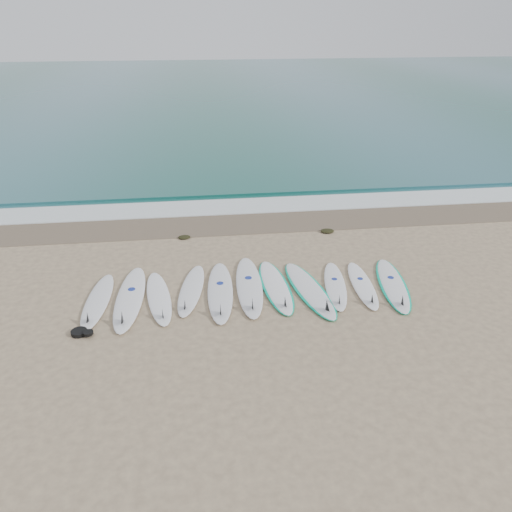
{
  "coord_description": "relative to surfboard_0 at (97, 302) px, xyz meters",
  "views": [
    {
      "loc": [
        -1.08,
        -9.9,
        5.82
      ],
      "look_at": [
        0.29,
        0.99,
        0.4
      ],
      "focal_mm": 35.0,
      "sensor_mm": 36.0,
      "label": 1
    }
  ],
  "objects": [
    {
      "name": "surfboard_7",
      "position": [
        4.77,
        -0.07,
        -0.0
      ],
      "size": [
        1.09,
        2.82,
        0.35
      ],
      "rotation": [
        0.0,
        0.0,
        0.16
      ],
      "color": "silver",
      "rests_on": "ground"
    },
    {
      "name": "surfboard_8",
      "position": [
        5.4,
        0.02,
        -0.0
      ],
      "size": [
        0.86,
        2.37,
        0.3
      ],
      "rotation": [
        0.0,
        0.0,
        -0.17
      ],
      "color": "white",
      "rests_on": "ground"
    },
    {
      "name": "wave_crest",
      "position": [
        3.38,
        7.13,
        -0.0
      ],
      "size": [
        120.0,
        1.0,
        0.1
      ],
      "primitive_type": "cube",
      "color": "#1F5B5C",
      "rests_on": "ground"
    },
    {
      "name": "surfboard_0",
      "position": [
        0.0,
        0.0,
        0.0
      ],
      "size": [
        0.65,
        2.46,
        0.31
      ],
      "rotation": [
        0.0,
        0.0,
        -0.06
      ],
      "color": "white",
      "rests_on": "ground"
    },
    {
      "name": "seaweed_near",
      "position": [
        1.89,
        3.32,
        -0.02
      ],
      "size": [
        0.35,
        0.27,
        0.07
      ],
      "primitive_type": "ellipsoid",
      "color": "black",
      "rests_on": "ground"
    },
    {
      "name": "surfboard_5",
      "position": [
        3.41,
        0.23,
        0.01
      ],
      "size": [
        0.73,
        2.92,
        0.37
      ],
      "rotation": [
        0.0,
        0.0,
        -0.04
      ],
      "color": "white",
      "rests_on": "ground"
    },
    {
      "name": "surfboard_2",
      "position": [
        1.35,
        -0.02,
        -0.0
      ],
      "size": [
        0.86,
        2.47,
        0.31
      ],
      "rotation": [
        0.0,
        0.0,
        0.15
      ],
      "color": "white",
      "rests_on": "ground"
    },
    {
      "name": "leash_coil",
      "position": [
        -0.13,
        -1.16,
        -0.0
      ],
      "size": [
        0.46,
        0.36,
        0.11
      ],
      "color": "black",
      "rests_on": "ground"
    },
    {
      "name": "seaweed_far",
      "position": [
        6.04,
        3.23,
        -0.01
      ],
      "size": [
        0.4,
        0.31,
        0.08
      ],
      "primitive_type": "ellipsoid",
      "color": "black",
      "rests_on": "ground"
    },
    {
      "name": "surfboard_1",
      "position": [
        0.7,
        0.02,
        0.01
      ],
      "size": [
        0.71,
        2.91,
        0.37
      ],
      "rotation": [
        0.0,
        0.0,
        -0.04
      ],
      "color": "white",
      "rests_on": "ground"
    },
    {
      "name": "wet_sand_band",
      "position": [
        3.38,
        4.23,
        -0.05
      ],
      "size": [
        120.0,
        1.8,
        0.01
      ],
      "primitive_type": "cube",
      "color": "brown",
      "rests_on": "ground"
    },
    {
      "name": "foam_band",
      "position": [
        3.38,
        5.63,
        -0.03
      ],
      "size": [
        120.0,
        1.4,
        0.04
      ],
      "primitive_type": "cube",
      "color": "silver",
      "rests_on": "ground"
    },
    {
      "name": "surfboard_4",
      "position": [
        2.72,
        0.07,
        0.01
      ],
      "size": [
        0.72,
        2.83,
        0.36
      ],
      "rotation": [
        0.0,
        0.0,
        -0.05
      ],
      "color": "silver",
      "rests_on": "ground"
    },
    {
      "name": "surfboard_3",
      "position": [
        2.06,
        0.24,
        -0.0
      ],
      "size": [
        0.88,
        2.44,
        0.31
      ],
      "rotation": [
        0.0,
        0.0,
        -0.16
      ],
      "color": "white",
      "rests_on": "ground"
    },
    {
      "name": "surfboard_10",
      "position": [
        6.76,
        -0.09,
        -0.0
      ],
      "size": [
        1.05,
        2.69,
        0.33
      ],
      "rotation": [
        0.0,
        0.0,
        -0.16
      ],
      "color": "white",
      "rests_on": "ground"
    },
    {
      "name": "ground",
      "position": [
        3.38,
        0.13,
        -0.05
      ],
      "size": [
        120.0,
        120.0,
        0.0
      ],
      "primitive_type": "plane",
      "color": "#9B8465"
    },
    {
      "name": "surfboard_6",
      "position": [
        4.02,
        0.17,
        -0.0
      ],
      "size": [
        0.77,
        2.63,
        0.33
      ],
      "rotation": [
        0.0,
        0.0,
        0.06
      ],
      "color": "white",
      "rests_on": "ground"
    },
    {
      "name": "ocean",
      "position": [
        3.38,
        32.63,
        -0.04
      ],
      "size": [
        120.0,
        55.0,
        0.03
      ],
      "primitive_type": "cube",
      "color": "#1F5B5C",
      "rests_on": "ground"
    },
    {
      "name": "surfboard_9",
      "position": [
        6.05,
        -0.03,
        -0.0
      ],
      "size": [
        0.64,
        2.32,
        0.29
      ],
      "rotation": [
        0.0,
        0.0,
        -0.07
      ],
      "color": "white",
      "rests_on": "ground"
    }
  ]
}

